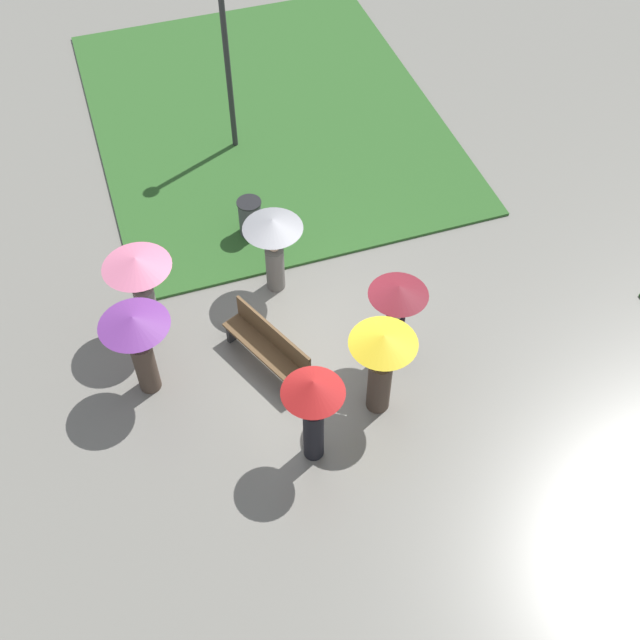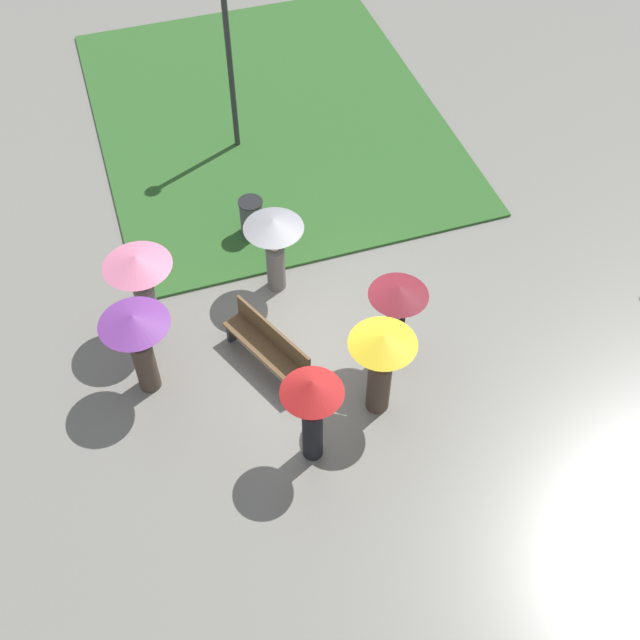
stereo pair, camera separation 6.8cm
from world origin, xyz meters
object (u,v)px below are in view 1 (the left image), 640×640
(trash_bin, at_px, (250,218))
(park_bench, at_px, (269,346))
(lamp_post, at_px, (225,43))
(crowd_person_red, at_px, (313,403))
(crowd_person_maroon, at_px, (397,308))
(crowd_person_purple, at_px, (138,339))
(crowd_person_pink, at_px, (140,279))
(crowd_person_yellow, at_px, (382,360))
(crowd_person_grey, at_px, (273,239))

(trash_bin, bearing_deg, park_bench, -9.71)
(park_bench, bearing_deg, lamp_post, 146.91)
(lamp_post, bearing_deg, crowd_person_red, -5.69)
(lamp_post, bearing_deg, trash_bin, -8.21)
(lamp_post, height_order, crowd_person_maroon, lamp_post)
(crowd_person_purple, bearing_deg, crowd_person_maroon, -103.98)
(crowd_person_pink, height_order, crowd_person_yellow, crowd_person_pink)
(trash_bin, xyz_separation_m, crowd_person_yellow, (4.67, 0.92, 0.80))
(crowd_person_red, bearing_deg, park_bench, 0.38)
(lamp_post, bearing_deg, crowd_person_maroon, 9.45)
(crowd_person_pink, bearing_deg, trash_bin, -56.73)
(crowd_person_red, height_order, crowd_person_maroon, crowd_person_red)
(trash_bin, height_order, crowd_person_purple, crowd_person_purple)
(park_bench, height_order, trash_bin, park_bench)
(lamp_post, height_order, crowd_person_purple, lamp_post)
(crowd_person_maroon, bearing_deg, crowd_person_grey, -129.91)
(crowd_person_purple, xyz_separation_m, crowd_person_yellow, (1.60, 3.57, -0.06))
(lamp_post, relative_size, trash_bin, 4.55)
(crowd_person_maroon, bearing_deg, park_bench, -87.70)
(trash_bin, xyz_separation_m, crowd_person_maroon, (3.81, 1.52, 0.89))
(crowd_person_red, bearing_deg, crowd_person_pink, 26.19)
(crowd_person_grey, xyz_separation_m, crowd_person_yellow, (3.15, 0.85, -0.01))
(crowd_person_grey, bearing_deg, crowd_person_yellow, 54.34)
(crowd_person_pink, xyz_separation_m, crowd_person_maroon, (1.97, 3.90, -0.02))
(park_bench, bearing_deg, crowd_person_maroon, 50.43)
(crowd_person_purple, xyz_separation_m, crowd_person_maroon, (0.74, 4.16, 0.03))
(crowd_person_pink, height_order, crowd_person_maroon, crowd_person_maroon)
(lamp_post, distance_m, crowd_person_purple, 6.79)
(park_bench, distance_m, lamp_post, 6.51)
(trash_bin, distance_m, crowd_person_purple, 4.14)
(lamp_post, xyz_separation_m, crowd_person_grey, (4.37, -0.34, -1.32))
(trash_bin, distance_m, crowd_person_red, 5.32)
(crowd_person_purple, height_order, crowd_person_yellow, crowd_person_yellow)
(crowd_person_maroon, bearing_deg, lamp_post, -152.76)
(crowd_person_red, xyz_separation_m, crowd_person_purple, (-2.15, -2.25, -0.13))
(lamp_post, xyz_separation_m, crowd_person_purple, (5.92, -3.05, -1.27))
(crowd_person_maroon, distance_m, crowd_person_yellow, 1.05)
(lamp_post, xyz_separation_m, crowd_person_yellow, (7.52, 0.51, -1.33))
(lamp_post, height_order, crowd_person_yellow, lamp_post)
(crowd_person_pink, bearing_deg, park_bench, -131.87)
(park_bench, relative_size, crowd_person_maroon, 1.01)
(crowd_person_pink, height_order, crowd_person_purple, crowd_person_pink)
(crowd_person_pink, bearing_deg, lamp_post, -35.19)
(park_bench, relative_size, crowd_person_yellow, 1.02)
(park_bench, bearing_deg, crowd_person_pink, -151.47)
(trash_bin, relative_size, crowd_person_red, 0.44)
(lamp_post, relative_size, crowd_person_maroon, 2.10)
(crowd_person_purple, bearing_deg, crowd_person_grey, -64.11)
(crowd_person_maroon, relative_size, crowd_person_yellow, 1.01)
(park_bench, height_order, lamp_post, lamp_post)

